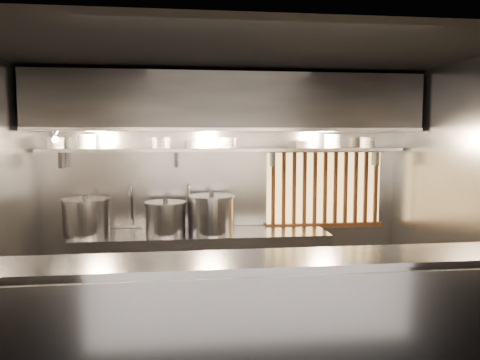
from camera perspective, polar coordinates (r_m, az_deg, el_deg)
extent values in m
plane|color=black|center=(4.86, -0.18, -19.54)|extent=(4.50, 4.50, 0.00)
plane|color=black|center=(4.47, -0.19, 15.05)|extent=(4.50, 4.50, 0.00)
plane|color=gray|center=(5.94, -1.93, -0.89)|extent=(4.50, 0.00, 4.50)
plane|color=gray|center=(5.23, 25.14, -2.26)|extent=(0.00, 3.00, 3.00)
cube|color=#9D9DA3|center=(3.78, 1.64, -18.00)|extent=(4.50, 0.50, 1.10)
cube|color=#939399|center=(3.54, 2.32, -19.65)|extent=(4.50, 0.02, 1.01)
cube|color=#9D9DA3|center=(3.59, 1.67, -9.70)|extent=(4.50, 0.56, 0.03)
cube|color=#9D9DA3|center=(5.74, -4.60, -10.81)|extent=(3.00, 0.70, 0.90)
cube|color=#9D9DA3|center=(5.72, -1.78, 3.69)|extent=(4.40, 0.34, 0.04)
cube|color=#2D2D30|center=(5.52, -1.58, 9.29)|extent=(4.40, 0.80, 0.65)
cube|color=#9D9DA3|center=(5.11, -1.14, 6.18)|extent=(4.40, 0.03, 0.04)
cube|color=#FFCE72|center=(6.17, 10.20, -0.92)|extent=(1.50, 0.02, 0.92)
cube|color=brown|center=(6.09, 10.41, 3.61)|extent=(1.56, 0.06, 0.06)
cube|color=brown|center=(6.20, 10.26, -5.48)|extent=(1.56, 0.06, 0.06)
cube|color=brown|center=(5.96, 4.07, -1.08)|extent=(0.04, 0.04, 0.92)
cube|color=brown|center=(5.99, 5.35, -1.05)|extent=(0.04, 0.04, 0.92)
cube|color=brown|center=(6.02, 6.62, -1.03)|extent=(0.04, 0.04, 0.92)
cube|color=brown|center=(6.05, 7.87, -1.01)|extent=(0.04, 0.04, 0.92)
cube|color=brown|center=(6.09, 9.11, -0.99)|extent=(0.04, 0.04, 0.92)
cube|color=brown|center=(6.13, 10.34, -0.97)|extent=(0.04, 0.04, 0.92)
cube|color=brown|center=(6.17, 11.55, -0.95)|extent=(0.04, 0.04, 0.92)
cube|color=brown|center=(6.21, 12.74, -0.93)|extent=(0.04, 0.04, 0.92)
cube|color=brown|center=(6.26, 13.91, -0.91)|extent=(0.04, 0.04, 0.92)
cube|color=brown|center=(6.31, 15.07, -0.89)|extent=(0.04, 0.04, 0.92)
cube|color=brown|center=(6.36, 16.21, -0.86)|extent=(0.05, 0.04, 0.92)
cylinder|color=silver|center=(5.92, -13.04, -3.09)|extent=(0.03, 0.03, 0.48)
sphere|color=silver|center=(5.89, -13.09, -0.78)|extent=(0.04, 0.04, 0.04)
cylinder|color=silver|center=(5.76, -13.23, -0.92)|extent=(0.03, 0.26, 0.03)
sphere|color=silver|center=(5.64, -13.37, -1.07)|extent=(0.04, 0.04, 0.04)
cylinder|color=silver|center=(5.64, -13.35, -1.77)|extent=(0.03, 0.03, 0.14)
cylinder|color=silver|center=(5.89, -6.25, -3.03)|extent=(0.03, 0.03, 0.48)
sphere|color=silver|center=(5.86, -6.27, -0.71)|extent=(0.04, 0.04, 0.04)
cylinder|color=silver|center=(5.73, -6.25, -0.85)|extent=(0.03, 0.26, 0.03)
sphere|color=silver|center=(5.60, -6.23, -0.99)|extent=(0.04, 0.04, 0.04)
cylinder|color=silver|center=(5.61, -6.22, -1.70)|extent=(0.03, 0.03, 0.14)
cone|color=#9D9DA3|center=(5.40, -21.87, 5.22)|extent=(0.25, 0.27, 0.20)
sphere|color=#FFE0B2|center=(5.38, -21.60, 4.59)|extent=(0.07, 0.07, 0.07)
cylinder|color=#2D2D30|center=(5.50, -21.64, 6.06)|extent=(0.02, 0.22, 0.02)
cylinder|color=#2D2D30|center=(5.59, -2.70, 5.29)|extent=(0.01, 0.01, 0.12)
sphere|color=#FFE0B2|center=(5.59, -2.69, 4.47)|extent=(0.09, 0.09, 0.09)
cylinder|color=#9D9DA3|center=(5.73, -18.24, -4.44)|extent=(0.67, 0.67, 0.40)
cylinder|color=#9D9DA3|center=(5.69, -18.31, -2.32)|extent=(0.71, 0.71, 0.03)
cylinder|color=#2D2D30|center=(5.69, -18.32, -1.97)|extent=(0.06, 0.06, 0.04)
cylinder|color=#9D9DA3|center=(5.56, -9.05, -4.74)|extent=(0.55, 0.55, 0.35)
cylinder|color=#9D9DA3|center=(5.53, -9.08, -2.79)|extent=(0.58, 0.58, 0.03)
cylinder|color=#2D2D30|center=(5.53, -9.09, -2.43)|extent=(0.06, 0.06, 0.04)
cylinder|color=#9D9DA3|center=(5.57, -3.50, -4.33)|extent=(0.54, 0.54, 0.42)
cylinder|color=#9D9DA3|center=(5.54, -3.51, -2.04)|extent=(0.57, 0.57, 0.03)
cylinder|color=#2D2D30|center=(5.53, -3.51, -1.68)|extent=(0.06, 0.06, 0.04)
cylinder|color=silver|center=(5.88, -21.57, 3.75)|extent=(0.19, 0.19, 0.03)
cylinder|color=silver|center=(5.88, -21.58, 4.12)|extent=(0.19, 0.19, 0.03)
cylinder|color=silver|center=(5.88, -21.59, 4.49)|extent=(0.19, 0.19, 0.03)
cylinder|color=silver|center=(5.88, -21.60, 4.77)|extent=(0.21, 0.21, 0.01)
cylinder|color=silver|center=(5.81, -18.12, 3.85)|extent=(0.20, 0.20, 0.03)
cylinder|color=silver|center=(5.80, -18.13, 4.22)|extent=(0.20, 0.20, 0.03)
cylinder|color=silver|center=(5.80, -18.15, 4.60)|extent=(0.20, 0.20, 0.03)
cylinder|color=silver|center=(5.80, -18.16, 4.97)|extent=(0.20, 0.20, 0.03)
cylinder|color=silver|center=(5.80, -18.16, 5.25)|extent=(0.22, 0.22, 0.01)
cylinder|color=silver|center=(5.70, -9.58, 4.01)|extent=(0.21, 0.21, 0.03)
cylinder|color=silver|center=(5.70, -9.59, 4.40)|extent=(0.21, 0.21, 0.03)
cylinder|color=silver|center=(5.70, -9.59, 4.78)|extent=(0.21, 0.21, 0.03)
cylinder|color=silver|center=(5.70, -9.60, 5.06)|extent=(0.23, 0.23, 0.01)
cylinder|color=silver|center=(5.70, -5.50, 4.06)|extent=(0.22, 0.22, 0.03)
cylinder|color=silver|center=(5.70, -5.50, 4.45)|extent=(0.22, 0.22, 0.03)
cylinder|color=silver|center=(5.70, -5.50, 4.73)|extent=(0.23, 0.23, 0.01)
cylinder|color=silver|center=(5.73, -1.35, 4.09)|extent=(0.21, 0.21, 0.03)
cylinder|color=silver|center=(5.73, -1.35, 4.47)|extent=(0.21, 0.21, 0.03)
cylinder|color=silver|center=(5.73, -1.35, 4.85)|extent=(0.21, 0.21, 0.03)
cylinder|color=silver|center=(5.73, -1.35, 5.13)|extent=(0.22, 0.22, 0.01)
cylinder|color=silver|center=(5.90, 7.95, 4.08)|extent=(0.23, 0.23, 0.03)
cylinder|color=silver|center=(5.90, 7.95, 4.45)|extent=(0.23, 0.23, 0.03)
cylinder|color=silver|center=(5.90, 7.96, 4.72)|extent=(0.24, 0.24, 0.01)
cylinder|color=silver|center=(6.00, 11.22, 4.05)|extent=(0.21, 0.21, 0.03)
cylinder|color=silver|center=(6.00, 11.22, 4.41)|extent=(0.21, 0.21, 0.03)
cylinder|color=silver|center=(6.00, 11.23, 4.78)|extent=(0.21, 0.21, 0.03)
cylinder|color=silver|center=(6.00, 11.24, 5.14)|extent=(0.21, 0.21, 0.03)
cylinder|color=silver|center=(6.00, 11.24, 5.41)|extent=(0.23, 0.23, 0.01)
cylinder|color=silver|center=(6.16, 15.27, 4.00)|extent=(0.18, 0.18, 0.03)
cylinder|color=silver|center=(6.16, 15.28, 4.35)|extent=(0.18, 0.18, 0.03)
cylinder|color=silver|center=(6.16, 15.29, 4.70)|extent=(0.18, 0.18, 0.03)
cylinder|color=silver|center=(6.16, 15.29, 4.96)|extent=(0.20, 0.20, 0.01)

